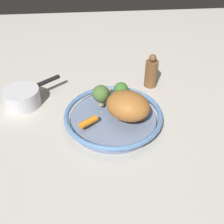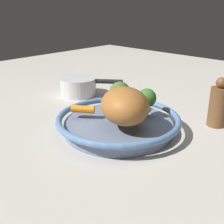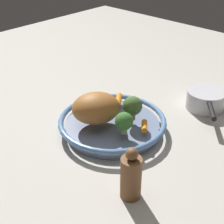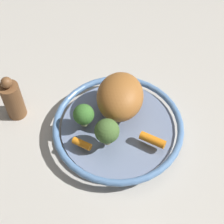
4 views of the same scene
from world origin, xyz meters
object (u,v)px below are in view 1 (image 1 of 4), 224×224
at_px(broccoli_floret_edge, 101,94).
at_px(saucepan, 23,97).
at_px(baby_carrot_left, 104,93).
at_px(pepper_mill, 151,73).
at_px(broccoli_floret_small, 121,90).
at_px(roast_chicken_piece, 128,106).
at_px(serving_bowl, 113,118).
at_px(baby_carrot_back, 88,122).

height_order(broccoli_floret_edge, saucepan, broccoli_floret_edge).
xyz_separation_m(baby_carrot_left, pepper_mill, (0.11, -0.19, 0.01)).
bearing_deg(broccoli_floret_small, roast_chicken_piece, -174.53).
distance_m(serving_bowl, broccoli_floret_edge, 0.09).
bearing_deg(saucepan, pepper_mill, -80.39).
height_order(baby_carrot_left, saucepan, same).
bearing_deg(baby_carrot_back, broccoli_floret_edge, -25.13).
height_order(roast_chicken_piece, saucepan, roast_chicken_piece).
bearing_deg(serving_bowl, roast_chicken_piece, -119.89).
distance_m(serving_bowl, baby_carrot_left, 0.11).
height_order(roast_chicken_piece, baby_carrot_back, roast_chicken_piece).
xyz_separation_m(baby_carrot_left, broccoli_floret_edge, (-0.06, 0.01, 0.04)).
relative_size(serving_bowl, baby_carrot_left, 7.05).
relative_size(broccoli_floret_edge, saucepan, 0.38).
bearing_deg(baby_carrot_back, baby_carrot_left, -21.20).
bearing_deg(broccoli_floret_edge, baby_carrot_left, -14.15).
distance_m(roast_chicken_piece, baby_carrot_left, 0.15).
relative_size(roast_chicken_piece, saucepan, 0.71).
bearing_deg(roast_chicken_piece, broccoli_floret_edge, 48.59).
relative_size(pepper_mill, saucepan, 0.69).
bearing_deg(broccoli_floret_small, saucepan, 80.40).
relative_size(broccoli_floret_edge, pepper_mill, 0.54).
relative_size(baby_carrot_back, broccoli_floret_edge, 0.83).
height_order(baby_carrot_left, broccoli_floret_edge, broccoli_floret_edge).
distance_m(roast_chicken_piece, baby_carrot_back, 0.13).
distance_m(serving_bowl, pepper_mill, 0.28).
relative_size(baby_carrot_left, saucepan, 0.23).
relative_size(roast_chicken_piece, pepper_mill, 1.02).
bearing_deg(pepper_mill, baby_carrot_back, 136.70).
bearing_deg(pepper_mill, baby_carrot_left, 120.51).
relative_size(serving_bowl, pepper_mill, 2.37).
height_order(roast_chicken_piece, pepper_mill, pepper_mill).
bearing_deg(broccoli_floret_small, pepper_mill, -43.85).
relative_size(roast_chicken_piece, baby_carrot_left, 3.04).
bearing_deg(baby_carrot_left, serving_bowl, -167.68).
bearing_deg(roast_chicken_piece, saucepan, 66.14).
distance_m(baby_carrot_left, baby_carrot_back, 0.16).
height_order(roast_chicken_piece, baby_carrot_left, roast_chicken_piece).
height_order(broccoli_floret_edge, pepper_mill, pepper_mill).
distance_m(serving_bowl, roast_chicken_piece, 0.08).
xyz_separation_m(broccoli_floret_edge, pepper_mill, (0.17, -0.21, -0.03)).
xyz_separation_m(roast_chicken_piece, baby_carrot_left, (0.13, 0.07, -0.04)).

